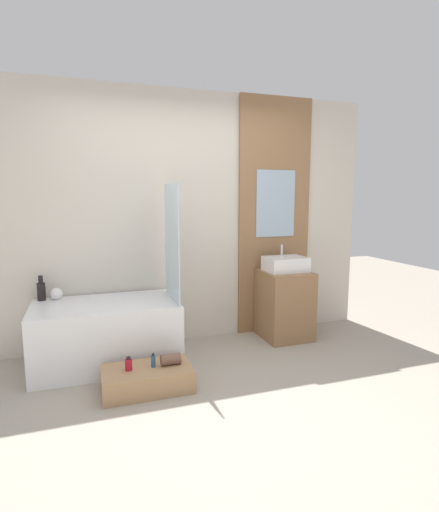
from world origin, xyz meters
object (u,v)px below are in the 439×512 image
vase_round_light (56,294)px  sink (285,264)px  bathtub (107,333)px  bottle_soap_primary (129,364)px  bottle_soap_secondary (153,361)px  wooden_step_bench (147,379)px  vase_tall_dark (41,290)px

vase_round_light → sink: bearing=-4.3°
bathtub → sink: size_ratio=2.99×
sink → bottle_soap_primary: sink is taller
bottle_soap_primary → bottle_soap_secondary: bottle_soap_secondary is taller
wooden_step_bench → sink: bearing=24.5°
wooden_step_bench → bottle_soap_secondary: (0.05, 0.00, 0.14)m
sink → vase_tall_dark: (-2.43, 0.19, -0.14)m
bottle_soap_secondary → bathtub: bearing=116.8°
wooden_step_bench → bottle_soap_secondary: 0.15m
sink → vase_round_light: sink is taller
bathtub → vase_tall_dark: (-0.55, 0.29, 0.38)m
bathtub → bottle_soap_secondary: size_ratio=11.46×
bottle_soap_primary → vase_round_light: bearing=121.3°
wooden_step_bench → vase_tall_dark: bearing=131.6°
bathtub → sink: bearing=3.0°
vase_tall_dark → bottle_soap_primary: size_ratio=2.11×
wooden_step_bench → vase_tall_dark: vase_tall_dark is taller
sink → vase_round_light: size_ratio=3.86×
vase_tall_dark → bottle_soap_primary: bearing=-53.6°
vase_tall_dark → bottle_soap_secondary: (0.87, -0.92, -0.44)m
wooden_step_bench → bottle_soap_secondary: bottle_soap_secondary is taller
bathtub → bottle_soap_primary: size_ratio=11.59×
sink → vase_round_light: bearing=175.7°
vase_round_light → bottle_soap_secondary: vase_round_light is taller
vase_tall_dark → vase_round_light: bearing=-7.9°
bathtub → bottle_soap_primary: 0.65m
vase_round_light → bottle_soap_primary: bearing=-58.7°
sink → bathtub: bearing=-177.0°
vase_tall_dark → bottle_soap_primary: 1.23m
vase_tall_dark → vase_round_light: vase_tall_dark is taller
vase_tall_dark → bottle_soap_secondary: vase_tall_dark is taller
vase_tall_dark → sink: bearing=-4.5°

